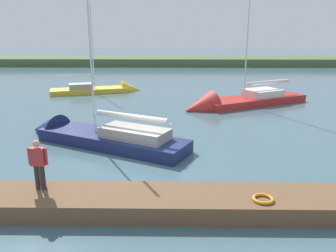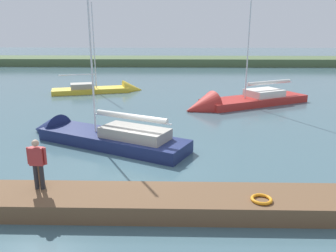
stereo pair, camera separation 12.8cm
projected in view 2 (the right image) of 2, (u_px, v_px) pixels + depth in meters
ground_plane at (143, 159)px, 15.24m from camera, size 200.00×200.00×0.00m
far_shoreline at (167, 65)px, 56.77m from camera, size 180.00×8.00×2.40m
dock_pier at (129, 202)px, 10.81m from camera, size 20.23×1.85×0.59m
mooring_post_near at (41, 175)px, 11.33m from camera, size 0.19×0.19×0.67m
life_ring_buoy at (262, 199)px, 10.27m from camera, size 0.66×0.66×0.10m
sailboat_near_dock at (236, 104)px, 25.67m from camera, size 10.50×7.17×10.55m
sailboat_mid_channel at (106, 91)px, 31.70m from camera, size 8.50×4.34×8.94m
sailboat_behind_pier at (92, 138)px, 17.47m from camera, size 9.38×6.08×9.59m
person_on_dock at (37, 161)px, 10.80m from camera, size 0.64×0.25×1.69m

